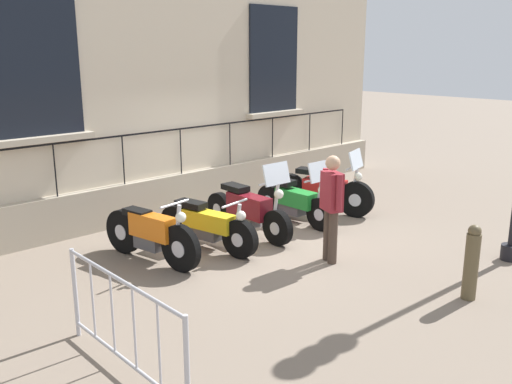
{
  "coord_description": "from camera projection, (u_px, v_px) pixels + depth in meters",
  "views": [
    {
      "loc": [
        6.69,
        -6.36,
        3.18
      ],
      "look_at": [
        -0.0,
        0.0,
        0.8
      ],
      "focal_mm": 38.99,
      "sensor_mm": 36.0,
      "label": 1
    }
  ],
  "objects": [
    {
      "name": "ground_plane",
      "position": [
        256.0,
        236.0,
        9.73
      ],
      "size": [
        60.0,
        60.0,
        0.0
      ],
      "primitive_type": "plane",
      "color": "gray"
    },
    {
      "name": "building_facade",
      "position": [
        165.0,
        56.0,
        10.77
      ],
      "size": [
        0.82,
        12.21,
        6.34
      ],
      "color": "beige",
      "rests_on": "ground_plane"
    },
    {
      "name": "motorcycle_orange",
      "position": [
        151.0,
        234.0,
        8.47
      ],
      "size": [
        1.99,
        0.58,
        1.03
      ],
      "color": "black",
      "rests_on": "ground_plane"
    },
    {
      "name": "motorcycle_yellow",
      "position": [
        207.0,
        226.0,
        9.03
      ],
      "size": [
        1.99,
        0.65,
        0.89
      ],
      "color": "black",
      "rests_on": "ground_plane"
    },
    {
      "name": "motorcycle_maroon",
      "position": [
        248.0,
        210.0,
        9.72
      ],
      "size": [
        2.15,
        0.66,
        1.39
      ],
      "color": "black",
      "rests_on": "ground_plane"
    },
    {
      "name": "motorcycle_green",
      "position": [
        295.0,
        201.0,
        10.38
      ],
      "size": [
        1.92,
        0.69,
        1.26
      ],
      "color": "black",
      "rests_on": "ground_plane"
    },
    {
      "name": "motorcycle_red",
      "position": [
        323.0,
        191.0,
        11.08
      ],
      "size": [
        2.06,
        0.92,
        1.31
      ],
      "color": "black",
      "rests_on": "ground_plane"
    },
    {
      "name": "crowd_barrier",
      "position": [
        123.0,
        323.0,
        5.47
      ],
      "size": [
        2.19,
        0.08,
        1.05
      ],
      "color": "#B7B7BF",
      "rests_on": "ground_plane"
    },
    {
      "name": "bollard",
      "position": [
        472.0,
        262.0,
        7.18
      ],
      "size": [
        0.19,
        0.19,
        1.01
      ],
      "color": "brown",
      "rests_on": "ground_plane"
    },
    {
      "name": "pedestrian_standing",
      "position": [
        331.0,
        203.0,
        8.35
      ],
      "size": [
        0.49,
        0.34,
        1.66
      ],
      "color": "#47382D",
      "rests_on": "ground_plane"
    }
  ]
}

